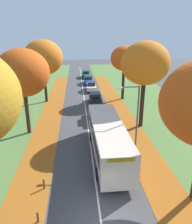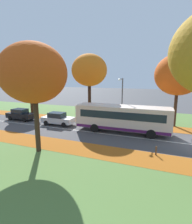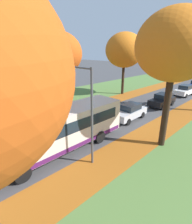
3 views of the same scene
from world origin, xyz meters
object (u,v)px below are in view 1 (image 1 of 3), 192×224
Objects in this scene: tree_right_near at (145,64)px; bollard_third at (44,184)px; streetlamp_right at (134,112)px; car_blue_fourth_in_line at (89,80)px; tree_left_near at (23,73)px; car_silver_lead at (97,113)px; car_white_third_in_line at (91,86)px; bollard_second at (38,217)px; car_black_following at (95,98)px; bus at (108,138)px; car_green_trailing at (86,74)px; tree_right_mid at (124,59)px; tree_left_mid at (43,58)px.

tree_right_near reaches higher than bollard_third.
streetlamp_right reaches higher than car_blue_fourth_in_line.
tree_left_near is 2.06× the size of car_silver_lead.
car_white_third_in_line is (5.12, 26.64, 0.44)m from bollard_third.
car_black_following reaches higher than bollard_second.
car_white_third_in_line is at bearing -88.25° from car_blue_fourth_in_line.
bus is 2.46× the size of car_silver_lead.
car_black_following is at bearing 74.70° from bollard_third.
bollard_third is at bearing -105.30° from car_black_following.
car_blue_fourth_in_line is 6.66m from car_green_trailing.
tree_right_mid reaches higher than car_silver_lead.
tree_left_mid reaches higher than car_white_third_in_line.
car_blue_fourth_in_line is (-0.18, 5.91, 0.00)m from car_white_third_in_line.
tree_left_mid is 18.75m from streetlamp_right.
car_green_trailing is (-2.55, 34.60, -2.92)m from streetlamp_right.
car_white_third_in_line is at bearing 105.04° from tree_right_near.
tree_left_mid reaches higher than car_blue_fourth_in_line.
bollard_second is 42.29m from car_green_trailing.
bollard_second is 8.42m from bus.
tree_right_near is 1.56× the size of streetlamp_right.
streetlamp_right reaches higher than car_silver_lead.
bollard_third is (2.77, -9.24, -6.02)m from tree_left_near.
bollard_second is at bearing -76.93° from tree_left_near.
car_black_following is 20.28m from car_green_trailing.
bus is (7.70, -5.35, -4.68)m from tree_left_near.
car_white_third_in_line is (0.25, 14.25, 0.00)m from car_silver_lead.
tree_right_near is at bearing -63.82° from car_black_following.
car_blue_fourth_in_line is (4.90, 35.38, 0.47)m from bollard_second.
car_black_following is at bearing -11.63° from tree_left_mid.
streetlamp_right is at bearing -85.79° from car_green_trailing.
tree_right_mid reaches higher than car_white_third_in_line.
bus reaches higher than car_silver_lead.
bollard_third reaches higher than bollard_second.
car_white_third_in_line is at bearing -88.08° from car_green_trailing.
bollard_third is 6.42m from bus.
car_black_following is (-2.06, 14.33, -2.92)m from streetlamp_right.
car_silver_lead is at bearing 107.00° from streetlamp_right.
bus is (-4.67, -6.05, -5.35)m from tree_right_near.
car_black_following is at bearing 116.18° from tree_right_near.
tree_left_mid is (0.47, 11.23, 0.28)m from tree_left_near.
tree_right_near is at bearing 3.26° from tree_left_near.
bollard_third is 0.17× the size of car_silver_lead.
tree_right_near is 15.35m from bollard_third.
tree_right_mid is (12.54, 11.69, -0.04)m from tree_left_near.
tree_left_near is at bearing 155.15° from streetlamp_right.
car_white_third_in_line is 1.00× the size of car_blue_fourth_in_line.
tree_left_near is at bearing -136.99° from tree_right_mid.
tree_left_near is 0.84× the size of bus.
car_green_trailing is at bearing 83.67° from bollard_second.
tree_left_near is 13.72m from car_black_following.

